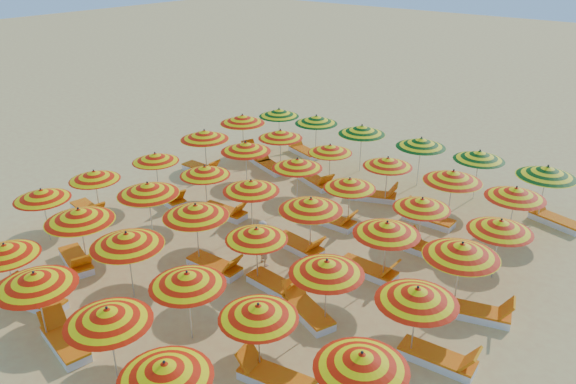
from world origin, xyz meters
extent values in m
plane|color=#D8B860|center=(0.00, 0.00, 0.00)|extent=(120.00, 120.00, 0.00)
cylinder|color=silver|center=(-3.35, -6.71, 0.85)|extent=(0.03, 0.03, 1.69)
cone|color=#DB6B00|center=(-3.35, -6.71, 1.58)|extent=(2.10, 2.10, 0.32)
sphere|color=black|center=(-3.35, -6.71, 1.76)|extent=(0.06, 0.06, 0.06)
cylinder|color=silver|center=(-1.24, -7.04, 0.93)|extent=(0.04, 0.04, 1.86)
cone|color=#DB6B00|center=(-1.24, -7.04, 1.73)|extent=(1.92, 1.92, 0.35)
sphere|color=black|center=(-1.24, -7.04, 1.93)|extent=(0.06, 0.06, 0.06)
cylinder|color=silver|center=(1.13, -6.76, 0.91)|extent=(0.03, 0.03, 1.82)
cone|color=#DB6B00|center=(1.13, -6.76, 1.70)|extent=(2.24, 2.24, 0.35)
sphere|color=black|center=(1.13, -6.76, 1.90)|extent=(0.06, 0.06, 0.06)
cone|color=#DB6B00|center=(3.24, -7.03, 1.65)|extent=(2.20, 2.20, 0.34)
sphere|color=black|center=(3.24, -7.03, 1.84)|extent=(0.06, 0.06, 0.06)
cylinder|color=silver|center=(-5.76, -4.38, 0.85)|extent=(0.03, 0.03, 1.71)
cone|color=#DB6B00|center=(-5.76, -4.38, 1.60)|extent=(2.11, 2.11, 0.33)
sphere|color=black|center=(-5.76, -4.38, 1.78)|extent=(0.06, 0.06, 0.06)
cylinder|color=silver|center=(-3.25, -4.65, 0.96)|extent=(0.04, 0.04, 1.92)
cone|color=#DB6B00|center=(-3.25, -4.65, 1.79)|extent=(1.92, 1.92, 0.37)
sphere|color=black|center=(-3.25, -4.65, 2.00)|extent=(0.06, 0.06, 0.06)
cylinder|color=silver|center=(-1.12, -4.64, 0.95)|extent=(0.04, 0.04, 1.90)
cone|color=#DB6B00|center=(-1.12, -4.64, 1.77)|extent=(2.51, 2.51, 0.36)
sphere|color=black|center=(-1.12, -4.64, 1.98)|extent=(0.06, 0.06, 0.06)
cylinder|color=silver|center=(1.33, -4.79, 0.89)|extent=(0.03, 0.03, 1.78)
cone|color=#DB6B00|center=(1.33, -4.79, 1.67)|extent=(2.35, 2.35, 0.34)
sphere|color=black|center=(1.33, -4.79, 1.86)|extent=(0.06, 0.06, 0.06)
cylinder|color=silver|center=(3.35, -4.62, 0.86)|extent=(0.03, 0.03, 1.72)
cone|color=#DB6B00|center=(3.35, -4.62, 1.61)|extent=(2.21, 2.21, 0.33)
sphere|color=black|center=(3.35, -4.62, 1.80)|extent=(0.06, 0.06, 0.06)
cone|color=#DB6B00|center=(5.88, -4.62, 1.68)|extent=(1.94, 1.94, 0.34)
sphere|color=black|center=(5.88, -4.62, 1.88)|extent=(0.06, 0.06, 0.06)
cylinder|color=silver|center=(-5.89, -2.46, 0.84)|extent=(0.03, 0.03, 1.68)
cone|color=#DB6B00|center=(-5.89, -2.46, 1.57)|extent=(2.04, 2.04, 0.32)
sphere|color=black|center=(-5.89, -2.46, 1.75)|extent=(0.06, 0.06, 0.06)
cylinder|color=silver|center=(-3.23, -2.31, 0.95)|extent=(0.04, 0.04, 1.91)
cone|color=#DB6B00|center=(-3.23, -2.31, 1.78)|extent=(2.18, 2.18, 0.36)
sphere|color=black|center=(-3.23, -2.31, 1.99)|extent=(0.06, 0.06, 0.06)
cylinder|color=silver|center=(-0.99, -2.40, 0.95)|extent=(0.04, 0.04, 1.90)
cone|color=#DB6B00|center=(-0.99, -2.40, 1.77)|extent=(2.26, 2.26, 0.36)
sphere|color=black|center=(-0.99, -2.40, 1.98)|extent=(0.06, 0.06, 0.06)
cylinder|color=silver|center=(1.01, -2.08, 0.85)|extent=(0.03, 0.03, 1.70)
cone|color=#DB6B00|center=(1.01, -2.08, 1.58)|extent=(1.92, 1.92, 0.32)
sphere|color=black|center=(1.01, -2.08, 1.77)|extent=(0.06, 0.06, 0.06)
cylinder|color=silver|center=(3.53, -2.41, 0.91)|extent=(0.03, 0.03, 1.82)
cone|color=#DB6B00|center=(3.53, -2.41, 1.69)|extent=(2.05, 2.05, 0.35)
sphere|color=black|center=(3.53, -2.41, 1.89)|extent=(0.06, 0.06, 0.06)
cylinder|color=silver|center=(5.72, -2.12, 0.92)|extent=(0.03, 0.03, 1.83)
cone|color=#DB6B00|center=(5.72, -2.12, 1.71)|extent=(1.88, 1.88, 0.35)
sphere|color=black|center=(5.72, -2.12, 1.91)|extent=(0.06, 0.06, 0.06)
cylinder|color=silver|center=(-5.65, -0.10, 0.84)|extent=(0.03, 0.03, 1.68)
cone|color=#DB6B00|center=(-5.65, -0.10, 1.57)|extent=(2.12, 2.12, 0.32)
sphere|color=black|center=(-5.65, -0.10, 1.75)|extent=(0.06, 0.06, 0.06)
cylinder|color=silver|center=(-3.28, 0.09, 0.86)|extent=(0.03, 0.03, 1.71)
cone|color=#DB6B00|center=(-3.28, 0.09, 1.60)|extent=(1.90, 1.90, 0.33)
sphere|color=black|center=(-3.28, 0.09, 1.79)|extent=(0.06, 0.06, 0.06)
cylinder|color=silver|center=(-1.09, 0.01, 0.90)|extent=(0.03, 0.03, 1.80)
cone|color=#DB6B00|center=(-1.09, 0.01, 1.68)|extent=(2.24, 2.24, 0.34)
sphere|color=black|center=(-1.09, 0.01, 1.87)|extent=(0.06, 0.06, 0.06)
cylinder|color=silver|center=(1.27, -0.02, 0.94)|extent=(0.04, 0.04, 1.89)
cone|color=#DB6B00|center=(1.27, -0.02, 1.76)|extent=(2.10, 2.10, 0.36)
sphere|color=black|center=(1.27, -0.02, 1.97)|extent=(0.06, 0.06, 0.06)
cylinder|color=silver|center=(3.66, 0.17, 0.91)|extent=(0.03, 0.03, 1.82)
cone|color=#DB6B00|center=(3.66, 0.17, 1.70)|extent=(2.35, 2.35, 0.35)
sphere|color=black|center=(3.66, 0.17, 1.90)|extent=(0.06, 0.06, 0.06)
cylinder|color=silver|center=(5.72, 0.21, 0.95)|extent=(0.04, 0.04, 1.90)
cone|color=#DB6B00|center=(5.72, 0.21, 1.78)|extent=(1.97, 1.97, 0.36)
sphere|color=black|center=(5.72, 0.21, 1.98)|extent=(0.06, 0.06, 0.06)
cylinder|color=silver|center=(-5.68, 2.34, 0.95)|extent=(0.04, 0.04, 1.90)
cone|color=#DB6B00|center=(-5.68, 2.34, 1.78)|extent=(2.47, 2.47, 0.36)
sphere|color=black|center=(-5.68, 2.34, 1.98)|extent=(0.06, 0.06, 0.06)
cylinder|color=silver|center=(-3.57, 2.42, 0.93)|extent=(0.04, 0.04, 1.86)
cone|color=#DB6B00|center=(-3.57, 2.42, 1.73)|extent=(2.16, 2.16, 0.35)
sphere|color=black|center=(-3.57, 2.42, 1.94)|extent=(0.06, 0.06, 0.06)
cylinder|color=silver|center=(-1.19, 2.48, 0.88)|extent=(0.03, 0.03, 1.76)
cone|color=#DB6B00|center=(-1.19, 2.48, 1.65)|extent=(2.07, 2.07, 0.34)
sphere|color=black|center=(-1.19, 2.48, 1.84)|extent=(0.06, 0.06, 0.06)
cylinder|color=silver|center=(1.09, 2.31, 0.85)|extent=(0.03, 0.03, 1.69)
cone|color=#DB6B00|center=(1.09, 2.31, 1.58)|extent=(1.72, 1.72, 0.32)
sphere|color=black|center=(1.09, 2.31, 1.76)|extent=(0.06, 0.06, 0.06)
cylinder|color=silver|center=(3.60, 2.35, 0.86)|extent=(0.03, 0.03, 1.72)
cone|color=#DB6B00|center=(3.60, 2.35, 1.60)|extent=(1.76, 1.76, 0.33)
sphere|color=black|center=(3.60, 2.35, 1.79)|extent=(0.06, 0.06, 0.06)
cylinder|color=silver|center=(5.93, 2.32, 0.89)|extent=(0.03, 0.03, 1.77)
cone|color=#DB6B00|center=(5.93, 2.32, 1.65)|extent=(1.79, 1.79, 0.34)
sphere|color=black|center=(5.93, 2.32, 1.85)|extent=(0.06, 0.06, 0.06)
cylinder|color=silver|center=(-5.93, 4.77, 0.96)|extent=(0.04, 0.04, 1.91)
cone|color=#DB6B00|center=(-5.93, 4.77, 1.79)|extent=(2.18, 2.18, 0.36)
sphere|color=black|center=(-5.93, 4.77, 2.00)|extent=(0.06, 0.06, 0.06)
cylinder|color=silver|center=(-3.66, 4.54, 0.89)|extent=(0.03, 0.03, 1.77)
cone|color=#DB6B00|center=(-3.66, 4.54, 1.65)|extent=(2.08, 2.08, 0.34)
sphere|color=black|center=(-3.66, 4.54, 1.85)|extent=(0.06, 0.06, 0.06)
cylinder|color=silver|center=(-1.30, 4.60, 0.84)|extent=(0.03, 0.03, 1.67)
cone|color=#DB6B00|center=(-1.30, 4.60, 1.56)|extent=(1.78, 1.78, 0.32)
sphere|color=black|center=(-1.30, 4.60, 1.75)|extent=(0.06, 0.06, 0.06)
cylinder|color=silver|center=(1.14, 4.63, 0.87)|extent=(0.03, 0.03, 1.74)
cone|color=#DB6B00|center=(1.14, 4.63, 1.62)|extent=(1.90, 1.90, 0.33)
sphere|color=black|center=(1.14, 4.63, 1.81)|extent=(0.06, 0.06, 0.06)
cylinder|color=silver|center=(3.59, 4.49, 0.95)|extent=(0.04, 0.04, 1.91)
cone|color=#DB6B00|center=(3.59, 4.49, 1.78)|extent=(2.11, 2.11, 0.36)
sphere|color=black|center=(3.59, 4.49, 1.99)|extent=(0.06, 0.06, 0.06)
cylinder|color=silver|center=(5.55, 4.64, 0.91)|extent=(0.03, 0.03, 1.82)
cone|color=#DB6B00|center=(5.55, 4.64, 1.70)|extent=(2.41, 2.41, 0.35)
sphere|color=black|center=(5.55, 4.64, 1.90)|extent=(0.06, 0.06, 0.06)
cylinder|color=silver|center=(-5.61, 6.79, 0.89)|extent=(0.03, 0.03, 1.79)
cone|color=#797C05|center=(-5.61, 6.79, 1.67)|extent=(2.37, 2.37, 0.34)
sphere|color=black|center=(-5.61, 6.79, 1.86)|extent=(0.06, 0.06, 0.06)
cylinder|color=silver|center=(-3.62, 6.89, 0.91)|extent=(0.03, 0.03, 1.83)
cone|color=#797C05|center=(-3.62, 6.89, 1.71)|extent=(2.32, 2.32, 0.35)
sphere|color=black|center=(-3.62, 6.89, 1.91)|extent=(0.06, 0.06, 0.06)
cylinder|color=silver|center=(-1.27, 6.75, 0.95)|extent=(0.04, 0.04, 1.90)
cone|color=#797C05|center=(-1.27, 6.75, 1.77)|extent=(2.23, 2.23, 0.36)
sphere|color=black|center=(-1.27, 6.75, 1.98)|extent=(0.06, 0.06, 0.06)
cylinder|color=silver|center=(1.26, 6.89, 0.94)|extent=(0.04, 0.04, 1.87)
cone|color=#797C05|center=(1.26, 6.89, 1.75)|extent=(1.98, 1.98, 0.36)
sphere|color=black|center=(1.26, 6.89, 1.95)|extent=(0.06, 0.06, 0.06)
cylinder|color=silver|center=(3.43, 7.11, 0.90)|extent=(0.03, 0.03, 1.81)
cone|color=#797C05|center=(3.43, 7.11, 1.69)|extent=(2.32, 2.32, 0.34)
sphere|color=black|center=(3.43, 7.11, 1.88)|extent=(0.06, 0.06, 0.06)
cylinder|color=silver|center=(5.84, 6.72, 0.97)|extent=(0.04, 0.04, 1.94)
cone|color=#797C05|center=(5.84, 6.72, 1.81)|extent=(2.55, 2.55, 0.37)
sphere|color=black|center=(5.84, 6.72, 2.02)|extent=(0.06, 0.06, 0.06)
cube|color=white|center=(-2.80, -6.46, 0.10)|extent=(1.79, 0.97, 0.20)
cube|color=orange|center=(-2.80, -6.46, 0.23)|extent=(1.79, 0.97, 0.06)
cube|color=orange|center=(-3.48, -6.63, 0.45)|extent=(0.49, 0.65, 0.48)
cube|color=white|center=(-0.69, -6.90, 0.10)|extent=(1.78, 0.88, 0.20)
cube|color=orange|center=(-0.69, -6.90, 0.23)|extent=(1.78, 0.88, 0.06)
cube|color=orange|center=(-1.37, -6.77, 0.45)|extent=(0.46, 0.64, 0.48)
cube|color=white|center=(-3.80, -4.68, 0.10)|extent=(1.80, 1.05, 0.20)
cube|color=orange|center=(-3.80, -4.68, 0.23)|extent=(1.80, 1.05, 0.06)
cube|color=orange|center=(-3.13, -4.88, 0.45)|extent=(0.52, 0.66, 0.48)
cube|color=white|center=(3.90, -4.69, 0.10)|extent=(1.78, 0.88, 0.20)
cube|color=orange|center=(3.90, -4.69, 0.23)|extent=(1.78, 0.88, 0.06)
cube|color=orange|center=(3.21, -4.82, 0.45)|extent=(0.47, 0.64, 0.48)
cube|color=white|center=(-6.44, -2.56, 0.10)|extent=(1.77, 0.83, 0.20)
cube|color=orange|center=(-6.44, -2.56, 0.23)|extent=(1.77, 0.83, 0.06)
cube|color=orange|center=(-5.75, -2.66, 0.45)|extent=(0.45, 0.63, 0.48)
cube|color=white|center=(-0.44, -2.33, 0.10)|extent=(1.73, 0.66, 0.20)
cube|color=orange|center=(-0.44, -2.33, 0.23)|extent=(1.73, 0.66, 0.06)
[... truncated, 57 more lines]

